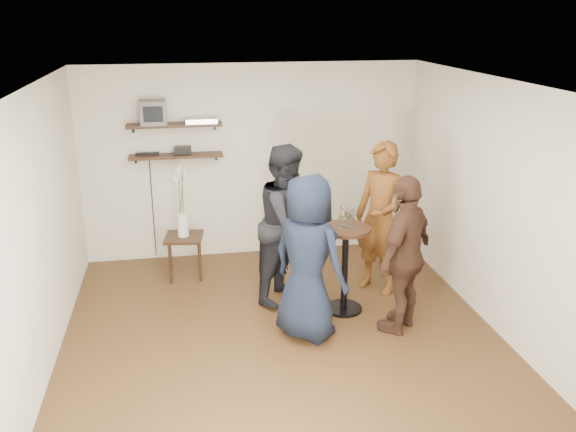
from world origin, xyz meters
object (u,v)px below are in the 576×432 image
(radio, at_px, (183,150))
(person_dark, at_px, (288,224))
(person_plaid, at_px, (381,218))
(crt_monitor, at_px, (153,112))
(side_table, at_px, (184,243))
(dvd_deck, at_px, (201,120))
(person_navy, at_px, (308,258))
(person_brown, at_px, (405,255))
(drinks_table, at_px, (345,258))

(radio, distance_m, person_dark, 1.88)
(person_plaid, bearing_deg, crt_monitor, -157.20)
(side_table, bearing_deg, dvd_deck, 61.97)
(side_table, distance_m, person_navy, 2.15)
(person_navy, bearing_deg, person_brown, -134.33)
(dvd_deck, bearing_deg, person_brown, -50.23)
(person_dark, bearing_deg, person_navy, -139.74)
(person_navy, bearing_deg, person_dark, -40.26)
(drinks_table, distance_m, person_navy, 0.75)
(crt_monitor, distance_m, person_brown, 3.63)
(side_table, relative_size, drinks_table, 0.56)
(side_table, distance_m, person_plaid, 2.47)
(crt_monitor, distance_m, person_navy, 2.98)
(dvd_deck, height_order, person_navy, dvd_deck)
(radio, bearing_deg, person_brown, -46.70)
(side_table, distance_m, person_brown, 2.87)
(side_table, bearing_deg, crt_monitor, 116.56)
(dvd_deck, height_order, person_brown, dvd_deck)
(person_plaid, xyz_separation_m, person_navy, (-1.07, -0.93, -0.05))
(radio, relative_size, person_plaid, 0.12)
(dvd_deck, height_order, drinks_table, dvd_deck)
(side_table, bearing_deg, radio, 85.10)
(crt_monitor, relative_size, person_plaid, 0.18)
(person_navy, relative_size, person_brown, 1.03)
(person_dark, xyz_separation_m, person_navy, (0.04, -0.92, -0.05))
(crt_monitor, xyz_separation_m, person_plaid, (2.58, -1.36, -1.11))
(crt_monitor, bearing_deg, person_navy, -56.62)
(dvd_deck, relative_size, person_brown, 0.24)
(drinks_table, height_order, person_dark, person_dark)
(drinks_table, relative_size, person_brown, 0.59)
(side_table, xyz_separation_m, person_plaid, (2.30, -0.79, 0.45))
(dvd_deck, relative_size, person_navy, 0.23)
(person_plaid, xyz_separation_m, person_dark, (-1.11, -0.01, 0.01))
(radio, xyz_separation_m, person_dark, (1.14, -1.38, -0.60))
(person_plaid, relative_size, person_brown, 1.08)
(person_navy, bearing_deg, person_plaid, -91.54)
(person_dark, height_order, person_navy, person_dark)
(dvd_deck, xyz_separation_m, person_dark, (0.88, -1.38, -0.98))
(crt_monitor, height_order, side_table, crt_monitor)
(radio, relative_size, drinks_table, 0.22)
(dvd_deck, bearing_deg, person_plaid, -34.35)
(radio, xyz_separation_m, drinks_table, (1.70, -1.81, -0.88))
(radio, distance_m, person_navy, 2.66)
(crt_monitor, height_order, person_brown, crt_monitor)
(drinks_table, bearing_deg, person_navy, -137.51)
(radio, bearing_deg, dvd_deck, 0.00)
(crt_monitor, distance_m, side_table, 1.68)
(crt_monitor, height_order, dvd_deck, crt_monitor)
(dvd_deck, distance_m, person_navy, 2.68)
(person_plaid, relative_size, person_navy, 1.05)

